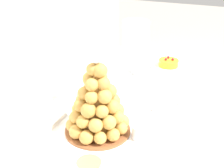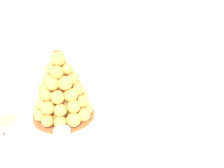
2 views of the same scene
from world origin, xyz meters
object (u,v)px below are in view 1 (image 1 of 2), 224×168
Objects in this scene: fruit_tart_plate at (168,65)px; dessert_cup_centre at (157,102)px; dessert_cup_mid_left at (140,133)px; creme_brulee_ramekin at (89,165)px; serving_tray at (109,132)px; macaron_goblet at (135,43)px; croquembouche at (97,103)px; wine_glass at (53,92)px.

dessert_cup_centre is at bearing -172.96° from fruit_tart_plate.
dessert_cup_mid_left reaches higher than creme_brulee_ramekin.
serving_tray is 0.20m from creme_brulee_ramekin.
dessert_cup_mid_left is at bearing -88.28° from serving_tray.
macaron_goblet reaches higher than creme_brulee_ramekin.
dessert_cup_centre is 0.29× the size of fruit_tart_plate.
croquembouche is 0.17m from dessert_cup_mid_left.
serving_tray is at bearing 175.42° from fruit_tart_plate.
macaron_goblet reaches higher than serving_tray.
dessert_cup_centre reaches higher than fruit_tart_plate.
serving_tray is 6.96× the size of creme_brulee_ramekin.
wine_glass is at bearing 86.26° from dessert_cup_mid_left.
macaron_goblet is 1.32× the size of fruit_tart_plate.
macaron_goblet is 0.26m from fruit_tart_plate.
serving_tray is 0.52m from macaron_goblet.
serving_tray is at bearing 91.72° from dessert_cup_mid_left.
dessert_cup_mid_left is at bearing -23.68° from creme_brulee_ramekin.
croquembouche reaches higher than dessert_cup_centre.
macaron_goblet reaches higher than fruit_tart_plate.
fruit_tart_plate is (0.67, -0.09, -0.10)m from croquembouche.
wine_glass is at bearing 79.55° from croquembouche.
wine_glass is at bearing 161.52° from macaron_goblet.
dessert_cup_centre reaches higher than serving_tray.
wine_glass reaches higher than creme_brulee_ramekin.
croquembouche is 2.05× the size of wine_glass.
fruit_tart_plate is (0.66, 0.05, -0.02)m from dessert_cup_mid_left.
serving_tray is at bearing -74.86° from croquembouche.
serving_tray is at bearing -96.24° from wine_glass.
wine_glass reaches higher than dessert_cup_mid_left.
dessert_cup_mid_left reaches higher than serving_tray.
wine_glass is (-0.63, 0.29, 0.09)m from fruit_tart_plate.
dessert_cup_centre is 0.22× the size of macaron_goblet.
creme_brulee_ramekin reaches higher than serving_tray.
macaron_goblet reaches higher than dessert_cup_centre.
dessert_cup_centre is at bearing -32.95° from croquembouche.
dessert_cup_mid_left is at bearing -159.59° from macaron_goblet.
creme_brulee_ramekin is 0.86m from fruit_tart_plate.
fruit_tart_plate is at bearing -37.86° from macaron_goblet.
serving_tray is at bearing 5.64° from creme_brulee_ramekin.
macaron_goblet is at bearing 4.21° from croquembouche.
macaron_goblet is at bearing -18.48° from wine_glass.
dessert_cup_centre is 0.41× the size of wine_glass.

